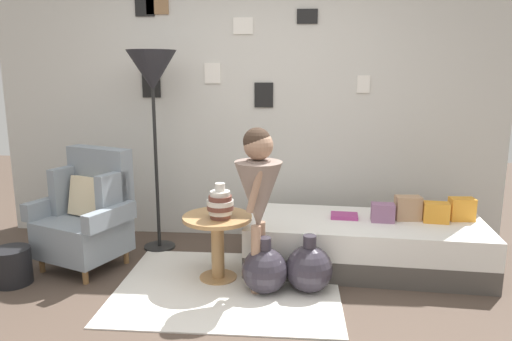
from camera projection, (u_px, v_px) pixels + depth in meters
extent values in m
plane|color=#4C3D33|center=(219.00, 339.00, 2.90)|extent=(12.00, 12.00, 0.00)
cube|color=beige|center=(249.00, 102.00, 4.54)|extent=(4.80, 0.10, 2.60)
cube|color=white|center=(213.00, 73.00, 4.45)|extent=(0.15, 0.02, 0.19)
cube|color=silver|center=(213.00, 73.00, 4.45)|extent=(0.12, 0.01, 0.15)
cube|color=black|center=(145.00, 1.00, 4.37)|extent=(0.18, 0.02, 0.27)
cube|color=#ADADA2|center=(144.00, 1.00, 4.37)|extent=(0.14, 0.01, 0.21)
cube|color=white|center=(243.00, 26.00, 4.34)|extent=(0.18, 0.02, 0.15)
cube|color=gray|center=(243.00, 26.00, 4.34)|extent=(0.14, 0.01, 0.11)
cube|color=olive|center=(157.00, 2.00, 4.36)|extent=(0.21, 0.02, 0.21)
cube|color=#B1B1A5|center=(157.00, 2.00, 4.36)|extent=(0.16, 0.01, 0.16)
cube|color=black|center=(151.00, 84.00, 4.52)|extent=(0.17, 0.02, 0.26)
cube|color=#BABAB5|center=(151.00, 84.00, 4.52)|extent=(0.13, 0.01, 0.20)
cube|color=black|center=(264.00, 95.00, 4.46)|extent=(0.17, 0.02, 0.23)
cube|color=silver|center=(264.00, 95.00, 4.45)|extent=(0.14, 0.01, 0.18)
cube|color=black|center=(307.00, 16.00, 4.28)|extent=(0.18, 0.02, 0.13)
cube|color=slate|center=(307.00, 16.00, 4.28)|extent=(0.14, 0.01, 0.10)
cube|color=white|center=(363.00, 84.00, 4.36)|extent=(0.11, 0.02, 0.16)
cube|color=slate|center=(363.00, 84.00, 4.36)|extent=(0.09, 0.01, 0.12)
cube|color=silver|center=(228.00, 287.00, 3.59)|extent=(1.65, 1.33, 0.01)
cylinder|color=olive|center=(42.00, 265.00, 3.86)|extent=(0.04, 0.04, 0.12)
cylinder|color=olive|center=(85.00, 276.00, 3.65)|extent=(0.04, 0.04, 0.12)
cylinder|color=olive|center=(85.00, 247.00, 4.25)|extent=(0.04, 0.04, 0.12)
cylinder|color=olive|center=(126.00, 256.00, 4.04)|extent=(0.04, 0.04, 0.12)
cube|color=gray|center=(83.00, 236.00, 3.90)|extent=(0.77, 0.75, 0.30)
cube|color=gray|center=(101.00, 180.00, 4.02)|extent=(0.61, 0.36, 0.55)
cube|color=gray|center=(67.00, 189.00, 4.04)|extent=(0.19, 0.32, 0.39)
cube|color=gray|center=(113.00, 197.00, 3.80)|extent=(0.19, 0.32, 0.39)
cube|color=gray|center=(51.00, 206.00, 3.99)|extent=(0.28, 0.50, 0.14)
cube|color=gray|center=(110.00, 217.00, 3.69)|extent=(0.28, 0.50, 0.14)
cube|color=beige|center=(90.00, 197.00, 3.93)|extent=(0.40, 0.29, 0.33)
cube|color=#4C4742|center=(364.00, 257.00, 3.95)|extent=(1.95, 0.94, 0.18)
cube|color=white|center=(365.00, 234.00, 3.91)|extent=(1.95, 0.94, 0.22)
cube|color=orange|center=(462.00, 209.00, 3.89)|extent=(0.20, 0.13, 0.18)
cube|color=orange|center=(436.00, 212.00, 3.84)|extent=(0.21, 0.14, 0.16)
cube|color=tan|center=(408.00, 208.00, 3.90)|extent=(0.21, 0.13, 0.20)
cube|color=gray|center=(383.00, 213.00, 3.85)|extent=(0.19, 0.13, 0.15)
cylinder|color=tan|center=(218.00, 277.00, 3.74)|extent=(0.29, 0.29, 0.02)
cylinder|color=tan|center=(218.00, 248.00, 3.69)|extent=(0.10, 0.10, 0.46)
cylinder|color=tan|center=(217.00, 218.00, 3.64)|extent=(0.53, 0.53, 0.03)
cylinder|color=brown|center=(220.00, 216.00, 3.58)|extent=(0.15, 0.15, 0.03)
cylinder|color=silver|center=(220.00, 211.00, 3.57)|extent=(0.18, 0.18, 0.03)
cylinder|color=brown|center=(220.00, 207.00, 3.56)|extent=(0.20, 0.20, 0.03)
cylinder|color=silver|center=(220.00, 202.00, 3.56)|extent=(0.20, 0.20, 0.03)
cylinder|color=brown|center=(220.00, 198.00, 3.55)|extent=(0.18, 0.18, 0.03)
cylinder|color=silver|center=(220.00, 193.00, 3.54)|extent=(0.15, 0.15, 0.03)
cylinder|color=silver|center=(220.00, 187.00, 3.53)|extent=(0.07, 0.07, 0.06)
cylinder|color=black|center=(160.00, 246.00, 4.40)|extent=(0.28, 0.28, 0.02)
cylinder|color=black|center=(156.00, 157.00, 4.23)|extent=(0.03, 0.03, 1.66)
cone|color=#232328|center=(152.00, 71.00, 4.07)|extent=(0.43, 0.43, 0.34)
cylinder|color=#A37A60|center=(256.00, 260.00, 3.44)|extent=(0.07, 0.07, 0.52)
cylinder|color=#A37A60|center=(261.00, 255.00, 3.54)|extent=(0.07, 0.07, 0.52)
cone|color=gray|center=(258.00, 196.00, 3.39)|extent=(0.34, 0.34, 0.49)
cylinder|color=gray|center=(258.00, 173.00, 3.36)|extent=(0.17, 0.17, 0.19)
cylinder|color=#A37A60|center=(255.00, 190.00, 3.26)|extent=(0.14, 0.08, 0.33)
cylinder|color=#A37A60|center=(267.00, 183.00, 3.48)|extent=(0.14, 0.08, 0.33)
sphere|color=#A37A60|center=(258.00, 145.00, 3.32)|extent=(0.21, 0.21, 0.21)
sphere|color=#38281E|center=(257.00, 142.00, 3.32)|extent=(0.20, 0.20, 0.20)
cube|color=#A3387D|center=(344.00, 216.00, 3.96)|extent=(0.23, 0.18, 0.03)
sphere|color=#332D38|center=(265.00, 271.00, 3.48)|extent=(0.34, 0.34, 0.34)
cylinder|color=#332D38|center=(265.00, 244.00, 3.44)|extent=(0.09, 0.09, 0.09)
sphere|color=#332D38|center=(309.00, 269.00, 3.50)|extent=(0.35, 0.35, 0.35)
cylinder|color=#332D38|center=(310.00, 241.00, 3.46)|extent=(0.10, 0.10, 0.09)
cylinder|color=black|center=(12.00, 266.00, 3.63)|extent=(0.28, 0.28, 0.28)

